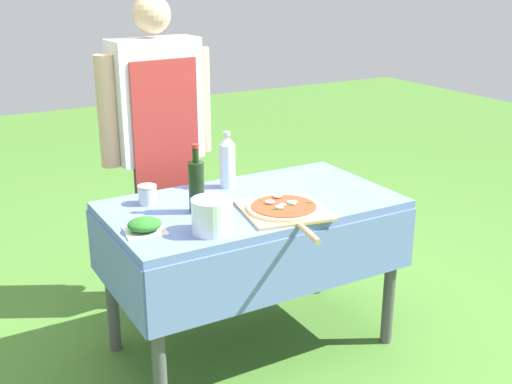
% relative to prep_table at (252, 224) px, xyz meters
% --- Properties ---
extents(ground_plane, '(12.00, 12.00, 0.00)m').
position_rel_prep_table_xyz_m(ground_plane, '(0.00, 0.00, -0.63)').
color(ground_plane, '#477A2D').
extents(prep_table, '(1.29, 0.72, 0.73)m').
position_rel_prep_table_xyz_m(prep_table, '(0.00, 0.00, 0.00)').
color(prep_table, '#607AB7').
rests_on(prep_table, ground).
extents(person_cook, '(0.60, 0.22, 1.60)m').
position_rel_prep_table_xyz_m(person_cook, '(-0.19, 0.63, 0.32)').
color(person_cook, '#333D56').
rests_on(person_cook, ground).
extents(pizza_on_peel, '(0.40, 0.55, 0.05)m').
position_rel_prep_table_xyz_m(pizza_on_peel, '(0.05, -0.19, 0.12)').
color(pizza_on_peel, tan).
rests_on(pizza_on_peel, prep_table).
extents(oil_bottle, '(0.07, 0.07, 0.30)m').
position_rel_prep_table_xyz_m(oil_bottle, '(-0.27, -0.00, 0.23)').
color(oil_bottle, black).
rests_on(oil_bottle, prep_table).
extents(water_bottle, '(0.07, 0.07, 0.27)m').
position_rel_prep_table_xyz_m(water_bottle, '(0.00, 0.23, 0.24)').
color(water_bottle, silver).
rests_on(water_bottle, prep_table).
extents(herb_container, '(0.18, 0.17, 0.05)m').
position_rel_prep_table_xyz_m(herb_container, '(-0.53, -0.09, 0.14)').
color(herb_container, silver).
rests_on(herb_container, prep_table).
extents(mixing_tub, '(0.16, 0.16, 0.14)m').
position_rel_prep_table_xyz_m(mixing_tub, '(-0.31, -0.23, 0.18)').
color(mixing_tub, silver).
rests_on(mixing_tub, prep_table).
extents(sauce_jar, '(0.08, 0.08, 0.08)m').
position_rel_prep_table_xyz_m(sauce_jar, '(-0.41, 0.20, 0.15)').
color(sauce_jar, silver).
rests_on(sauce_jar, prep_table).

